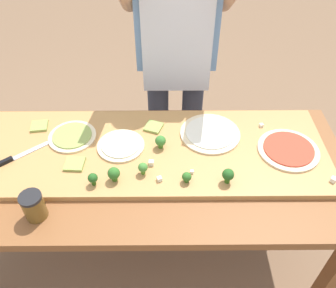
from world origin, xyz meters
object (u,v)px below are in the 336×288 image
Objects in this scene: pizza_whole_cheese_artichoke at (121,145)px; pizza_slice_near_left at (154,127)px; pizza_whole_white_garlic at (210,133)px; pizza_whole_tomato_red at (288,149)px; pizza_slice_near_right at (75,164)px; broccoli_floret_center_right at (161,141)px; broccoli_floret_front_right at (144,168)px; cheese_crumble_d at (192,172)px; cheese_crumble_f at (159,179)px; pizza_whole_pesto_green at (72,136)px; cook_center at (176,45)px; cheese_crumble_b at (333,180)px; broccoli_floret_back_mid at (187,177)px; sauce_jar at (34,206)px; cheese_crumble_c at (261,125)px; pizza_slice_center at (39,126)px; chefs_knife at (10,160)px; broccoli_floret_back_right at (228,175)px; cheese_crumble_e at (151,163)px; broccoli_floret_front_left at (93,178)px; prep_table at (145,181)px.

pizza_slice_near_left is at bearing 41.40° from pizza_whole_cheese_artichoke.
pizza_whole_white_garlic is 0.35m from pizza_whole_tomato_red.
pizza_slice_near_right is 1.26× the size of broccoli_floret_center_right.
broccoli_floret_front_right is at bearing -168.40° from pizza_whole_tomato_red.
cheese_crumble_f is at bearing -163.39° from cheese_crumble_d.
cook_center is at bearing 44.23° from pizza_whole_pesto_green.
pizza_slice_near_left is 0.79m from cheese_crumble_b.
broccoli_floret_back_mid is at bearing -62.05° from broccoli_floret_center_right.
sauce_jar reaches higher than pizza_whole_white_garlic.
cheese_crumble_c is at bearing 123.17° from cheese_crumble_b.
pizza_whole_pesto_green and pizza_whole_tomato_red have the same top height.
pizza_slice_center is (-0.39, 0.13, -0.00)m from pizza_whole_cheese_artichoke.
broccoli_floret_back_mid is (0.74, -0.12, 0.02)m from chefs_knife.
broccoli_floret_back_right reaches higher than pizza_slice_near_right.
pizza_slice_near_left is 0.53m from pizza_slice_center.
cheese_crumble_e reaches higher than pizza_slice_near_right.
broccoli_floret_front_left is at bearing -112.23° from pizza_whole_cheese_artichoke.
sauce_jar is at bearing -155.13° from broccoli_floret_front_right.
pizza_slice_near_left is 0.32m from cheese_crumble_d.
pizza_slice_center and pizza_slice_near_right have the same top height.
broccoli_floret_front_right is at bearing -96.32° from pizza_slice_near_left.
pizza_whole_pesto_green reaches higher than prep_table.
pizza_slice_near_right is at bearing -163.90° from broccoli_floret_center_right.
broccoli_floret_center_right reaches higher than cheese_crumble_d.
cheese_crumble_b is at bearing -8.59° from prep_table.
cook_center is at bearing 76.47° from prep_table.
broccoli_floret_center_right is at bearing -159.78° from pizza_whole_white_garlic.
cook_center is (0.48, 0.46, 0.20)m from pizza_whole_pesto_green.
pizza_slice_near_left is 0.95× the size of pizza_slice_near_right.
cheese_crumble_d reaches higher than pizza_slice_near_right.
prep_table is at bearing 3.58° from pizza_slice_near_right.
pizza_slice_near_right is (0.28, -0.03, -0.00)m from chefs_knife.
pizza_whole_white_garlic is (0.29, 0.17, 0.13)m from prep_table.
broccoli_floret_front_left reaches higher than cheese_crumble_b.
sauce_jar is (-0.46, -0.33, -0.01)m from broccoli_floret_center_right.
broccoli_floret_back_mid is at bearing 179.03° from broccoli_floret_back_right.
broccoli_floret_front_left is (0.37, -0.13, 0.03)m from chefs_knife.
chefs_knife is 1.06× the size of pizza_whole_pesto_green.
chefs_knife and pizza_whole_pesto_green have the same top height.
pizza_slice_center is (-0.79, 0.06, -0.00)m from pizza_whole_white_garlic.
pizza_slice_near_right is 5.12× the size of cheese_crumble_c.
cheese_crumble_e is (0.53, -0.24, 0.00)m from pizza_slice_center.
cheese_crumble_e is (0.60, -0.03, 0.00)m from chefs_knife.
cook_center is (0.44, 0.63, 0.20)m from pizza_slice_near_right.
pizza_slice_near_left is at bearing 132.25° from broccoli_floret_back_right.
cheese_crumble_d is (-0.42, -0.13, -0.00)m from pizza_whole_tomato_red.
broccoli_floret_back_right reaches higher than chefs_knife.
pizza_whole_pesto_green is 0.78× the size of pizza_whole_white_garlic.
cheese_crumble_e is 1.13× the size of cheese_crumble_f.
pizza_whole_cheese_artichoke is 0.73m from pizza_whole_tomato_red.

